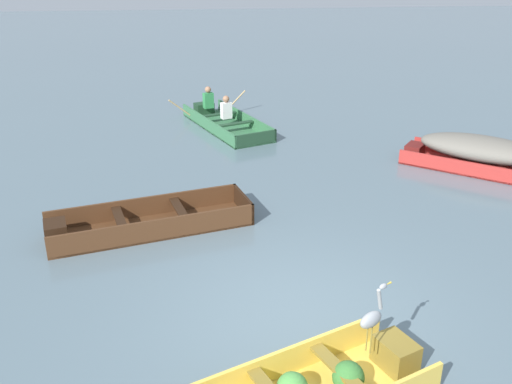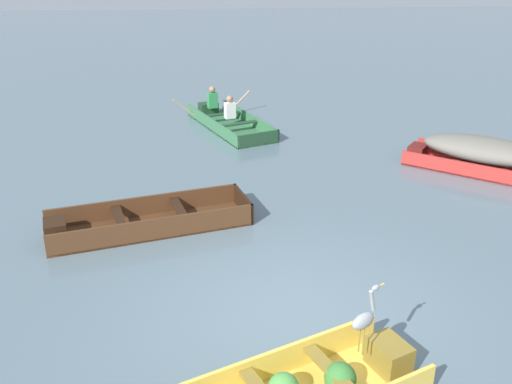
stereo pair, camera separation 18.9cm
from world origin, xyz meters
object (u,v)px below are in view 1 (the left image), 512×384
object	(u,v)px
skiff_dark_varnish_mid_moored	(142,223)
rowboat_green_with_crew	(223,120)
heron_on_dinghy	(372,317)
skiff_red_near_moored	(481,152)

from	to	relation	value
skiff_dark_varnish_mid_moored	rowboat_green_with_crew	xyz separation A→B (m)	(1.80, 6.14, 0.03)
skiff_dark_varnish_mid_moored	rowboat_green_with_crew	size ratio (longest dim) A/B	1.01
skiff_dark_varnish_mid_moored	rowboat_green_with_crew	world-z (taller)	rowboat_green_with_crew
rowboat_green_with_crew	heron_on_dinghy	size ratio (longest dim) A/B	4.37
skiff_dark_varnish_mid_moored	heron_on_dinghy	size ratio (longest dim) A/B	4.40
skiff_red_near_moored	heron_on_dinghy	size ratio (longest dim) A/B	3.99
heron_on_dinghy	skiff_red_near_moored	bearing A→B (deg)	54.69
rowboat_green_with_crew	skiff_red_near_moored	bearing A→B (deg)	-35.84
skiff_red_near_moored	skiff_dark_varnish_mid_moored	distance (m)	7.63
rowboat_green_with_crew	heron_on_dinghy	world-z (taller)	heron_on_dinghy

